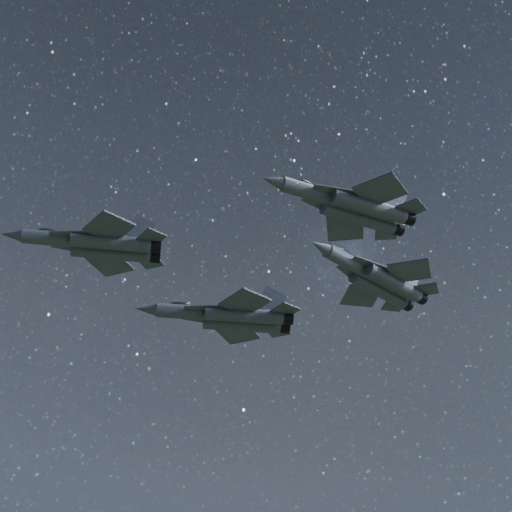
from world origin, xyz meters
name	(u,v)px	position (x,y,z in m)	size (l,w,h in m)	color
jet_lead	(98,244)	(-15.17, 1.27, 148.35)	(15.55, 10.69, 3.90)	#393E48
jet_left	(230,317)	(2.91, 16.57, 152.20)	(19.85, 13.59, 4.98)	#393E48
jet_right	(352,206)	(4.72, -11.65, 148.77)	(15.21, 10.72, 3.85)	#393E48
jet_slot	(378,279)	(14.16, 0.74, 150.61)	(17.08, 11.32, 4.35)	#393E48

